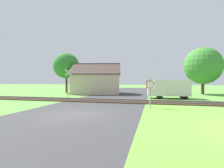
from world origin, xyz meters
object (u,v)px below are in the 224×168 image
Objects in this scene: house at (97,83)px; crossing_sign_far at (68,81)px; mail_truck at (170,88)px; tree_left at (66,66)px; tree_far at (203,66)px; stop_sign_near at (150,87)px.

crossing_sign_far is at bearing -107.95° from house.
mail_truck is (12.20, 2.57, -0.84)m from crossing_sign_far.
tree_left is 1.41× the size of mail_truck.
tree_far is at bearing 25.45° from crossing_sign_far.
tree_far is (17.85, 10.39, 2.42)m from crossing_sign_far.
stop_sign_near is at bearing -33.25° from crossing_sign_far.
mail_truck is at bearing -98.23° from stop_sign_near.
mail_truck is (11.15, -5.49, -0.53)m from house.
tree_far is (16.79, 2.33, 2.73)m from house.
tree_left reaches higher than mail_truck.
crossing_sign_far is 0.72× the size of mail_truck.
mail_truck is at bearing -20.12° from tree_left.
crossing_sign_far is (-10.03, 5.44, 0.46)m from stop_sign_near.
stop_sign_near is 20.95m from tree_left.
tree_far is (22.80, 1.54, -0.32)m from tree_left.
house is 1.76× the size of mail_truck.
tree_far reaches higher than mail_truck.
stop_sign_near is 0.76× the size of crossing_sign_far.
tree_left is (-4.95, 8.86, 2.75)m from crossing_sign_far.
crossing_sign_far is 8.14m from house.
tree_left is 0.96× the size of tree_far.
mail_truck is at bearing 7.16° from crossing_sign_far.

